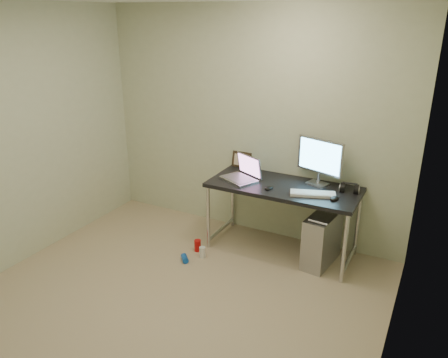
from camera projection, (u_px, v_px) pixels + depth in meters
floor at (163, 310)px, 3.75m from camera, size 3.50×3.50×0.00m
wall_back at (250, 125)px, 4.75m from camera, size 3.50×0.02×2.50m
wall_left at (1, 144)px, 4.06m from camera, size 0.02×3.50×2.50m
wall_right at (400, 221)px, 2.54m from camera, size 0.02×3.50×2.50m
desk at (283, 193)px, 4.45m from camera, size 1.52×0.67×0.75m
tower_computer at (322, 239)px, 4.36m from camera, size 0.29×0.54×0.57m
cable_a at (327, 214)px, 4.61m from camera, size 0.01×0.16×0.69m
cable_b at (335, 218)px, 4.56m from camera, size 0.02×0.11×0.71m
can_red at (198, 246)px, 4.66m from camera, size 0.09×0.09×0.13m
can_white at (202, 252)px, 4.54m from camera, size 0.08×0.08×0.12m
can_blue at (185, 258)px, 4.47m from camera, size 0.12×0.13×0.06m
laptop at (243, 174)px, 4.57m from camera, size 0.45×0.42×0.25m
monitor at (320, 158)px, 4.36m from camera, size 0.49×0.21×0.48m
keyboard at (313, 194)px, 4.19m from camera, size 0.45×0.27×0.03m
mouse_right at (335, 198)px, 4.08m from camera, size 0.09×0.13×0.04m
mouse_left at (269, 187)px, 4.33m from camera, size 0.09×0.12×0.04m
headphones at (349, 189)px, 4.25m from camera, size 0.19×0.11×0.12m
picture_frame at (241, 160)px, 4.92m from camera, size 0.23×0.07×0.18m
webcam at (254, 163)px, 4.81m from camera, size 0.04×0.04×0.11m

